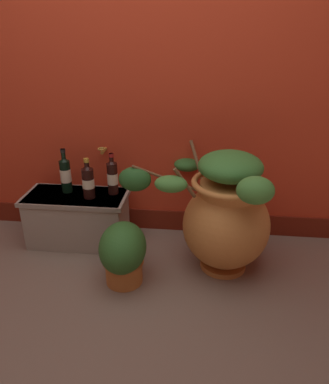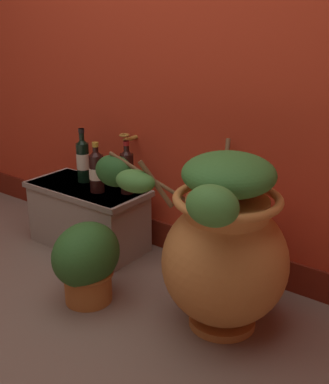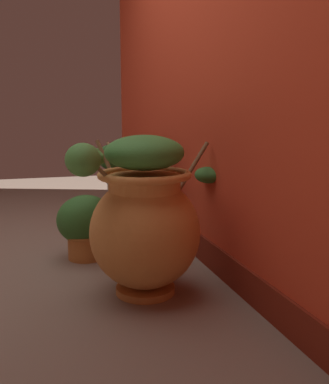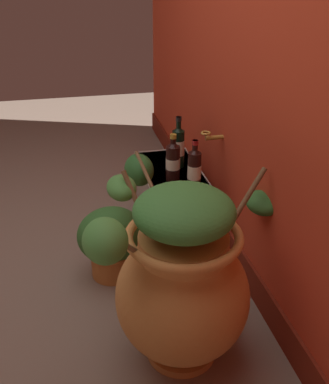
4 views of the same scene
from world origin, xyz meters
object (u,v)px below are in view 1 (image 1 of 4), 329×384
object	(u,v)px
terracotta_urn	(224,214)
potted_shrub	(123,253)
wine_bottle_middle	(112,176)
wine_bottle_right	(65,173)
wine_bottle_left	(88,180)

from	to	relation	value
terracotta_urn	potted_shrub	xyz separation A→B (m)	(-0.60, -0.22, -0.18)
terracotta_urn	wine_bottle_middle	xyz separation A→B (m)	(-0.76, 0.27, 0.11)
wine_bottle_middle	potted_shrub	world-z (taller)	wine_bottle_middle
wine_bottle_middle	potted_shrub	size ratio (longest dim) A/B	0.74
potted_shrub	wine_bottle_right	bearing A→B (deg)	135.94
wine_bottle_left	wine_bottle_right	xyz separation A→B (m)	(-0.18, 0.08, 0.01)
wine_bottle_left	potted_shrub	size ratio (longest dim) A/B	0.71
terracotta_urn	wine_bottle_left	bearing A→B (deg)	168.51
wine_bottle_middle	potted_shrub	distance (m)	0.59
wine_bottle_right	potted_shrub	xyz separation A→B (m)	(0.49, -0.48, -0.30)
wine_bottle_right	potted_shrub	world-z (taller)	wine_bottle_right
wine_bottle_right	potted_shrub	distance (m)	0.75
terracotta_urn	potted_shrub	bearing A→B (deg)	-160.11
terracotta_urn	wine_bottle_middle	size ratio (longest dim) A/B	3.14
terracotta_urn	potted_shrub	distance (m)	0.66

